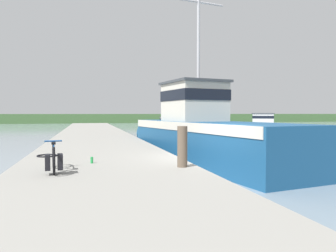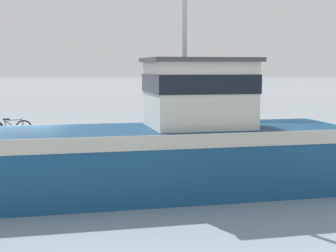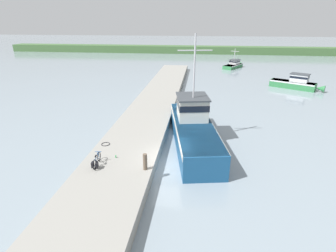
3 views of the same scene
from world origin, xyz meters
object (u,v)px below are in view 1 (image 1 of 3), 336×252
at_px(bicycle_touring, 54,158).
at_px(mooring_post, 182,147).
at_px(boat_red_outer, 260,125).
at_px(water_bottle_on_curb, 92,160).
at_px(boat_green_anchored, 166,123).
at_px(fishing_boat_main, 201,132).

height_order(bicycle_touring, mooring_post, mooring_post).
distance_m(boat_red_outer, water_bottle_on_curb, 32.80).
xyz_separation_m(boat_green_anchored, boat_red_outer, (7.41, -17.83, 0.23)).
bearing_deg(mooring_post, boat_red_outer, 56.80).
xyz_separation_m(fishing_boat_main, boat_green_anchored, (7.53, 38.63, -0.72)).
bearing_deg(fishing_boat_main, boat_red_outer, 44.15).
relative_size(boat_red_outer, water_bottle_on_curb, 39.03).
distance_m(fishing_boat_main, boat_green_anchored, 39.37).
distance_m(boat_red_outer, bicycle_touring, 34.35).
relative_size(bicycle_touring, water_bottle_on_curb, 9.45).
xyz_separation_m(fishing_boat_main, bicycle_touring, (-6.13, -6.33, -0.22)).
bearing_deg(fishing_boat_main, mooring_post, -124.16).
bearing_deg(boat_red_outer, fishing_boat_main, -4.78).
relative_size(boat_green_anchored, boat_red_outer, 0.92).
xyz_separation_m(boat_red_outer, water_bottle_on_curb, (-20.14, -25.89, 0.04)).
relative_size(boat_red_outer, mooring_post, 6.58).
xyz_separation_m(fishing_boat_main, mooring_post, (-2.82, -6.34, -0.00)).
height_order(boat_red_outer, mooring_post, boat_red_outer).
xyz_separation_m(fishing_boat_main, boat_red_outer, (14.94, 20.80, -0.50)).
relative_size(fishing_boat_main, mooring_post, 12.18).
relative_size(fishing_boat_main, boat_green_anchored, 2.01).
height_order(boat_red_outer, bicycle_touring, boat_red_outer).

